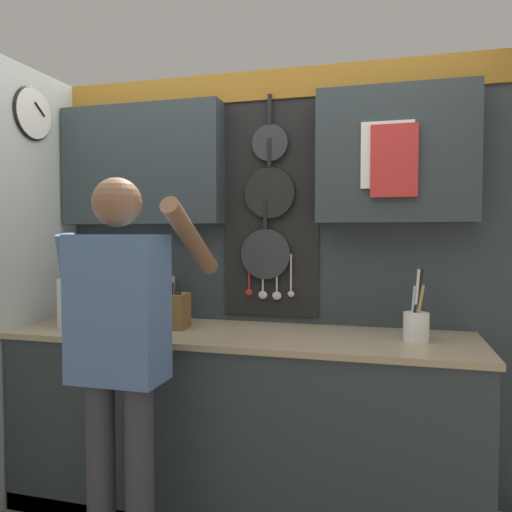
{
  "coord_description": "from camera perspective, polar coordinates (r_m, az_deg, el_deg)",
  "views": [
    {
      "loc": [
        0.74,
        -2.41,
        1.42
      ],
      "look_at": [
        0.03,
        0.22,
        1.3
      ],
      "focal_mm": 35.0,
      "sensor_mm": 36.0,
      "label": 1
    }
  ],
  "objects": [
    {
      "name": "person",
      "position": [
        2.17,
        -15.3,
        -9.19
      ],
      "size": [
        0.54,
        0.59,
        1.65
      ],
      "color": "#383842",
      "rests_on": "ground_plane"
    },
    {
      "name": "base_cabinet_counter",
      "position": [
        2.69,
        -1.89,
        -18.38
      ],
      "size": [
        2.34,
        0.68,
        0.92
      ],
      "color": "#2D383D",
      "rests_on": "ground_plane"
    },
    {
      "name": "microwave",
      "position": [
        2.83,
        -15.49,
        -5.01
      ],
      "size": [
        0.51,
        0.36,
        0.26
      ],
      "color": "silver",
      "rests_on": "base_cabinet_counter"
    },
    {
      "name": "knife_block",
      "position": [
        2.68,
        -9.04,
        -6.17
      ],
      "size": [
        0.12,
        0.16,
        0.27
      ],
      "color": "brown",
      "rests_on": "base_cabinet_counter"
    },
    {
      "name": "ground_plane",
      "position": [
        2.89,
        -1.86,
        -26.84
      ],
      "size": [
        14.0,
        14.0,
        0.0
      ],
      "primitive_type": "plane",
      "color": "#756651"
    },
    {
      "name": "utensil_crock",
      "position": [
        2.46,
        17.84,
        -7.47
      ],
      "size": [
        0.12,
        0.12,
        0.34
      ],
      "color": "white",
      "rests_on": "base_cabinet_counter"
    },
    {
      "name": "back_wall_unit",
      "position": [
        2.81,
        -0.2,
        3.34
      ],
      "size": [
        2.91,
        0.23,
        2.32
      ],
      "color": "#2D383D",
      "rests_on": "ground_plane"
    }
  ]
}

